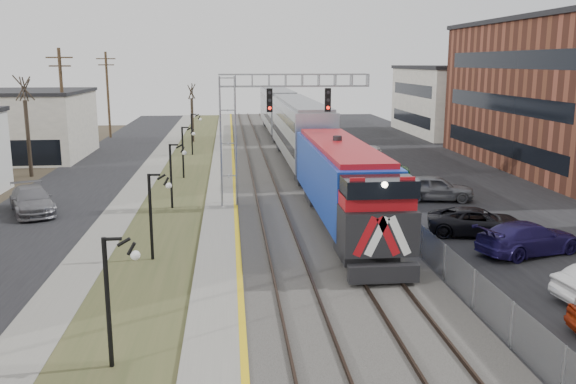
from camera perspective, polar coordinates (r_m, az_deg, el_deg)
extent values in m
cube|color=black|center=(46.10, -19.32, 0.37)|extent=(7.00, 120.00, 0.04)
cube|color=gray|center=(45.22, -13.78, 0.51)|extent=(2.00, 120.00, 0.08)
cube|color=#404826|center=(44.89, -9.99, 0.58)|extent=(4.00, 120.00, 0.06)
cube|color=gray|center=(44.73, -6.16, 0.78)|extent=(2.00, 120.00, 0.24)
cube|color=#595651|center=(44.95, 0.22, 0.88)|extent=(8.00, 120.00, 0.20)
cube|color=black|center=(47.66, 14.73, 1.02)|extent=(16.00, 120.00, 0.04)
cube|color=gold|center=(44.70, -5.04, 0.96)|extent=(0.24, 120.00, 0.01)
cube|color=#2D2119|center=(44.73, -3.28, 1.03)|extent=(0.08, 120.00, 0.15)
cube|color=#2D2119|center=(44.81, -1.37, 1.06)|extent=(0.08, 120.00, 0.15)
cube|color=#2D2119|center=(44.99, 1.17, 1.11)|extent=(0.08, 120.00, 0.15)
cube|color=#2D2119|center=(45.19, 3.06, 1.14)|extent=(0.08, 120.00, 0.15)
cube|color=#1538AB|center=(32.15, 5.20, 0.63)|extent=(3.00, 17.00, 4.25)
cube|color=black|center=(24.42, 8.91, -7.52)|extent=(2.80, 0.50, 0.70)
cube|color=#9FA2A9|center=(51.92, 1.06, 5.64)|extent=(3.00, 22.00, 5.33)
cube|color=#9FA2A9|center=(74.52, -0.96, 7.59)|extent=(3.00, 22.00, 5.33)
cube|color=gray|center=(37.18, -5.62, 4.56)|extent=(1.00, 1.00, 8.00)
cube|color=gray|center=(37.09, 0.55, 10.41)|extent=(9.00, 0.80, 0.80)
cube|color=black|center=(36.57, -1.74, 8.57)|extent=(0.35, 0.25, 1.40)
cube|color=black|center=(36.97, 3.74, 8.59)|extent=(0.35, 0.25, 1.40)
cylinder|color=black|center=(18.55, -16.50, -10.04)|extent=(0.14, 0.14, 4.00)
cylinder|color=black|center=(27.95, -12.72, -2.37)|extent=(0.14, 0.14, 4.00)
cylinder|color=black|center=(37.67, -10.89, 1.41)|extent=(0.14, 0.14, 4.00)
cylinder|color=black|center=(47.50, -9.81, 3.63)|extent=(0.14, 0.14, 4.00)
cylinder|color=black|center=(59.37, -8.99, 5.32)|extent=(0.14, 0.14, 4.00)
cylinder|color=#4C3823|center=(55.81, -20.30, 7.40)|extent=(0.28, 0.28, 10.00)
cylinder|color=#4C3823|center=(75.30, -16.49, 8.67)|extent=(0.28, 0.28, 10.00)
cube|color=gray|center=(45.42, 5.51, 1.84)|extent=(0.04, 120.00, 1.60)
cube|color=beige|center=(62.63, -24.81, 5.63)|extent=(14.00, 12.00, 6.00)
cube|color=beige|center=(80.04, 17.00, 8.09)|extent=(16.00, 18.00, 8.00)
cylinder|color=#382D23|center=(51.63, -23.13, 4.59)|extent=(0.30, 0.30, 5.95)
cylinder|color=#382D23|center=(69.28, -8.94, 6.64)|extent=(0.30, 0.30, 4.90)
imported|color=black|center=(32.97, 17.33, -2.75)|extent=(5.51, 3.60, 1.41)
imported|color=#1F1750|center=(30.57, 21.59, -4.10)|extent=(5.64, 3.62, 1.52)
imported|color=slate|center=(40.47, 13.62, 0.33)|extent=(5.12, 2.78, 1.65)
imported|color=#0D4511|center=(47.56, 8.84, 2.07)|extent=(4.43, 2.54, 1.38)
imported|color=slate|center=(39.11, -22.84, -0.76)|extent=(4.12, 5.80, 1.56)
imported|color=white|center=(59.15, 6.34, 4.13)|extent=(5.38, 3.36, 1.45)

